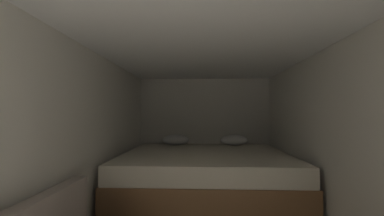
% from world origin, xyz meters
% --- Properties ---
extents(wall_back, '(2.57, 0.05, 2.02)m').
position_xyz_m(wall_back, '(0.00, 4.18, 1.01)').
color(wall_back, silver).
rests_on(wall_back, ground).
extents(wall_left, '(0.05, 4.82, 2.02)m').
position_xyz_m(wall_left, '(-1.26, 1.75, 1.01)').
color(wall_left, silver).
rests_on(wall_left, ground).
extents(wall_right, '(0.05, 4.82, 2.02)m').
position_xyz_m(wall_right, '(1.26, 1.75, 1.01)').
color(wall_right, silver).
rests_on(wall_right, ground).
extents(ceiling_slab, '(2.57, 4.82, 0.05)m').
position_xyz_m(ceiling_slab, '(0.00, 1.75, 2.04)').
color(ceiling_slab, white).
rests_on(ceiling_slab, wall_left).
extents(bed, '(2.35, 1.99, 0.96)m').
position_xyz_m(bed, '(0.00, 3.12, 0.39)').
color(bed, brown).
rests_on(bed, ground).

